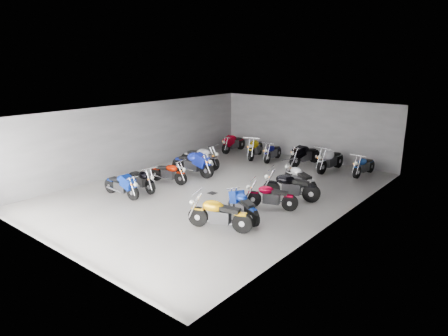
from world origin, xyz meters
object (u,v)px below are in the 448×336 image
(motorcycle_left_b, at_px, (122,185))
(motorcycle_left_d, at_px, (169,173))
(motorcycle_left_f, at_px, (200,158))
(motorcycle_back_f, at_px, (364,166))
(drain_grate, at_px, (212,193))
(motorcycle_right_c, at_px, (243,206))
(motorcycle_right_b, at_px, (219,214))
(motorcycle_right_e, at_px, (290,186))
(motorcycle_right_f, at_px, (299,178))
(motorcycle_back_a, at_px, (233,143))
(motorcycle_back_e, at_px, (330,160))
(motorcycle_back_d, at_px, (305,155))
(motorcycle_left_e, at_px, (193,164))
(motorcycle_left_c, at_px, (141,179))
(motorcycle_back_c, at_px, (273,152))
(motorcycle_back_b, at_px, (255,148))
(motorcycle_right_d, at_px, (271,196))

(motorcycle_left_b, relative_size, motorcycle_left_d, 1.03)
(motorcycle_left_f, height_order, motorcycle_back_f, motorcycle_left_f)
(drain_grate, relative_size, motorcycle_right_c, 0.17)
(motorcycle_right_c, bearing_deg, motorcycle_left_f, 78.89)
(motorcycle_right_b, distance_m, motorcycle_back_f, 8.87)
(motorcycle_right_e, bearing_deg, motorcycle_right_c, 155.15)
(motorcycle_right_f, height_order, motorcycle_back_a, motorcycle_back_a)
(motorcycle_right_f, relative_size, motorcycle_back_e, 0.85)
(motorcycle_left_b, height_order, motorcycle_back_d, motorcycle_back_d)
(motorcycle_left_e, height_order, motorcycle_back_e, motorcycle_left_e)
(motorcycle_back_d, xyz_separation_m, motorcycle_back_e, (1.47, -0.25, 0.03))
(motorcycle_left_c, height_order, motorcycle_back_d, motorcycle_back_d)
(drain_grate, xyz_separation_m, motorcycle_back_c, (-1.00, 5.97, 0.46))
(motorcycle_right_b, relative_size, motorcycle_back_e, 0.90)
(motorcycle_left_e, height_order, motorcycle_right_e, motorcycle_left_e)
(motorcycle_left_f, distance_m, motorcycle_right_f, 5.38)
(motorcycle_left_b, bearing_deg, motorcycle_left_d, 176.79)
(motorcycle_back_e, bearing_deg, motorcycle_left_d, 57.48)
(motorcycle_left_e, distance_m, motorcycle_back_e, 6.50)
(motorcycle_right_b, height_order, motorcycle_back_f, motorcycle_right_b)
(motorcycle_left_b, bearing_deg, motorcycle_left_c, 179.80)
(motorcycle_back_c, bearing_deg, motorcycle_right_b, 103.70)
(motorcycle_right_b, xyz_separation_m, motorcycle_right_e, (0.32, 3.82, 0.01))
(motorcycle_left_b, distance_m, motorcycle_right_b, 4.90)
(motorcycle_left_f, distance_m, motorcycle_right_c, 6.61)
(motorcycle_left_e, relative_size, motorcycle_back_e, 1.02)
(motorcycle_left_f, xyz_separation_m, motorcycle_right_c, (5.41, -3.80, -0.07))
(motorcycle_right_b, bearing_deg, motorcycle_back_e, -17.59)
(motorcycle_left_c, height_order, motorcycle_back_e, motorcycle_back_e)
(motorcycle_right_c, relative_size, motorcycle_back_a, 0.88)
(motorcycle_left_e, xyz_separation_m, motorcycle_back_c, (1.33, 4.62, -0.09))
(motorcycle_right_b, height_order, motorcycle_right_c, motorcycle_right_b)
(motorcycle_back_c, bearing_deg, motorcycle_left_f, 53.04)
(motorcycle_right_b, bearing_deg, motorcycle_left_c, 59.70)
(motorcycle_left_b, xyz_separation_m, motorcycle_back_f, (6.16, 8.81, -0.00))
(drain_grate, bearing_deg, motorcycle_back_c, 99.55)
(motorcycle_back_b, distance_m, motorcycle_back_e, 4.26)
(motorcycle_back_b, height_order, motorcycle_back_d, motorcycle_back_b)
(motorcycle_right_c, xyz_separation_m, motorcycle_right_d, (0.21, 1.39, -0.01))
(motorcycle_right_d, height_order, motorcycle_back_d, motorcycle_back_d)
(motorcycle_right_b, bearing_deg, motorcycle_right_d, -25.13)
(motorcycle_left_b, distance_m, motorcycle_right_d, 5.77)
(motorcycle_left_b, height_order, motorcycle_left_f, motorcycle_left_f)
(motorcycle_right_e, relative_size, motorcycle_back_c, 1.09)
(motorcycle_left_f, bearing_deg, motorcycle_left_d, 6.29)
(motorcycle_left_e, bearing_deg, motorcycle_right_c, 56.38)
(motorcycle_left_c, relative_size, motorcycle_right_b, 0.93)
(drain_grate, relative_size, motorcycle_right_d, 0.17)
(motorcycle_back_e, bearing_deg, motorcycle_back_f, -166.04)
(motorcycle_back_b, height_order, motorcycle_back_c, motorcycle_back_b)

